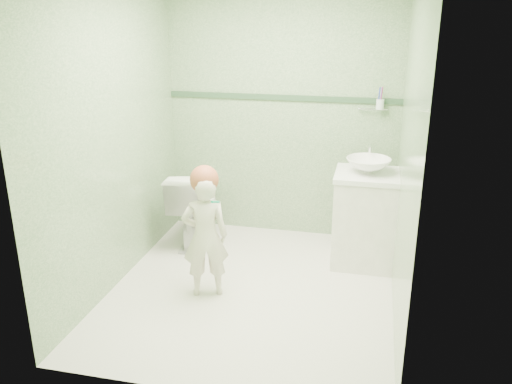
# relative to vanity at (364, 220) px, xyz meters

# --- Properties ---
(ground) EXTENTS (2.50, 2.50, 0.00)m
(ground) POSITION_rel_vanity_xyz_m (-0.84, -0.70, -0.40)
(ground) COLOR silver
(ground) RESTS_ON ground
(room_shell) EXTENTS (2.50, 2.54, 2.40)m
(room_shell) POSITION_rel_vanity_xyz_m (-0.84, -0.70, 0.80)
(room_shell) COLOR gray
(room_shell) RESTS_ON ground
(trim_stripe) EXTENTS (2.20, 0.02, 0.05)m
(trim_stripe) POSITION_rel_vanity_xyz_m (-0.84, 0.54, 0.95)
(trim_stripe) COLOR #315136
(trim_stripe) RESTS_ON room_shell
(vanity) EXTENTS (0.52, 0.50, 0.80)m
(vanity) POSITION_rel_vanity_xyz_m (0.00, 0.00, 0.00)
(vanity) COLOR white
(vanity) RESTS_ON ground
(counter) EXTENTS (0.54, 0.52, 0.04)m
(counter) POSITION_rel_vanity_xyz_m (0.00, 0.00, 0.41)
(counter) COLOR white
(counter) RESTS_ON vanity
(basin) EXTENTS (0.37, 0.37, 0.13)m
(basin) POSITION_rel_vanity_xyz_m (0.00, 0.00, 0.49)
(basin) COLOR white
(basin) RESTS_ON counter
(faucet) EXTENTS (0.03, 0.13, 0.18)m
(faucet) POSITION_rel_vanity_xyz_m (0.00, 0.19, 0.57)
(faucet) COLOR silver
(faucet) RESTS_ON counter
(cup_holder) EXTENTS (0.26, 0.07, 0.21)m
(cup_holder) POSITION_rel_vanity_xyz_m (0.05, 0.48, 0.93)
(cup_holder) COLOR silver
(cup_holder) RESTS_ON room_shell
(toilet) EXTENTS (0.49, 0.76, 0.73)m
(toilet) POSITION_rel_vanity_xyz_m (-1.58, 0.08, -0.04)
(toilet) COLOR white
(toilet) RESTS_ON ground
(toddler) EXTENTS (0.41, 0.34, 0.97)m
(toddler) POSITION_rel_vanity_xyz_m (-1.18, -0.83, 0.09)
(toddler) COLOR beige
(toddler) RESTS_ON ground
(hair_cap) EXTENTS (0.22, 0.22, 0.22)m
(hair_cap) POSITION_rel_vanity_xyz_m (-1.18, -0.80, 0.54)
(hair_cap) COLOR #A85737
(hair_cap) RESTS_ON toddler
(teal_toothbrush) EXTENTS (0.10, 0.14, 0.08)m
(teal_toothbrush) POSITION_rel_vanity_xyz_m (-1.06, -0.92, 0.42)
(teal_toothbrush) COLOR #098E69
(teal_toothbrush) RESTS_ON toddler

